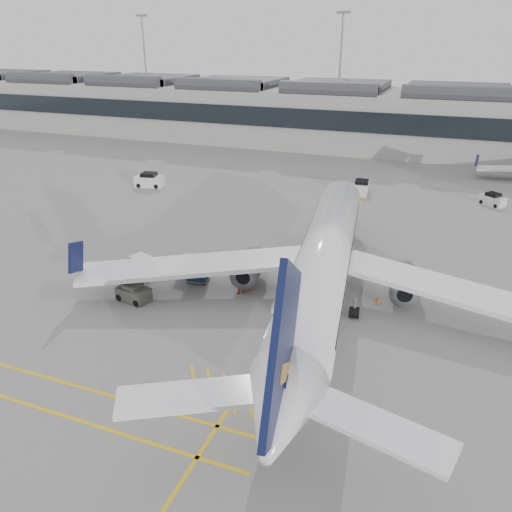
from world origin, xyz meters
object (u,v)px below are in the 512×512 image
(airliner_main, at_px, (323,263))
(ramp_agent_a, at_px, (250,283))
(belt_loader, at_px, (294,307))
(pushback_tug, at_px, (134,293))
(ramp_agent_b, at_px, (239,284))
(baggage_cart_a, at_px, (189,266))

(airliner_main, height_order, ramp_agent_a, airliner_main)
(belt_loader, distance_m, pushback_tug, 13.57)
(pushback_tug, bearing_deg, airliner_main, 30.37)
(airliner_main, distance_m, ramp_agent_a, 6.83)
(pushback_tug, bearing_deg, belt_loader, 22.21)
(airliner_main, bearing_deg, belt_loader, -128.79)
(ramp_agent_a, xyz_separation_m, pushback_tug, (-8.61, -5.10, -0.13))
(ramp_agent_b, xyz_separation_m, pushback_tug, (-7.86, -4.36, -0.20))
(ramp_agent_a, bearing_deg, airliner_main, -32.15)
(belt_loader, height_order, ramp_agent_b, belt_loader)
(belt_loader, relative_size, ramp_agent_a, 2.71)
(ramp_agent_b, bearing_deg, airliner_main, 153.62)
(airliner_main, bearing_deg, baggage_cart_a, 169.72)
(belt_loader, bearing_deg, pushback_tug, -171.47)
(belt_loader, relative_size, ramp_agent_b, 2.51)
(belt_loader, height_order, baggage_cart_a, belt_loader)
(ramp_agent_a, distance_m, pushback_tug, 10.01)
(airliner_main, xyz_separation_m, ramp_agent_a, (-6.24, -0.46, -2.73))
(belt_loader, xyz_separation_m, ramp_agent_b, (-5.40, 1.45, 0.36))
(ramp_agent_a, bearing_deg, belt_loader, -61.64)
(airliner_main, height_order, pushback_tug, airliner_main)
(baggage_cart_a, relative_size, ramp_agent_b, 1.07)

